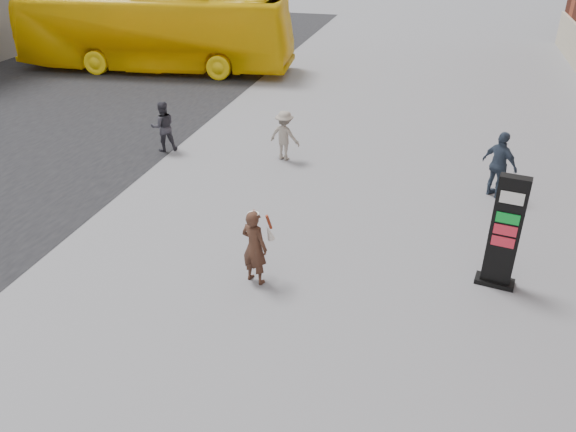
% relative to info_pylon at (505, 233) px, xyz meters
% --- Properties ---
extents(ground, '(100.00, 100.00, 0.00)m').
position_rel_info_pylon_xyz_m(ground, '(-4.71, -1.47, -1.22)').
color(ground, '#9E9EA3').
extents(info_pylon, '(0.83, 0.51, 2.43)m').
position_rel_info_pylon_xyz_m(info_pylon, '(0.00, 0.00, 0.00)').
color(info_pylon, black).
rests_on(info_pylon, ground).
extents(woman, '(0.76, 0.72, 1.65)m').
position_rel_info_pylon_xyz_m(woman, '(-4.83, -1.21, -0.37)').
color(woman, '#351F16').
rests_on(woman, ground).
extents(bus, '(13.34, 4.39, 3.65)m').
position_rel_info_pylon_xyz_m(bus, '(-15.04, 14.60, 0.61)').
color(bus, yellow).
rests_on(bus, road).
extents(pedestrian_a, '(1.00, 0.95, 1.62)m').
position_rel_info_pylon_xyz_m(pedestrian_a, '(-9.95, 4.99, -0.41)').
color(pedestrian_a, '#33323A').
rests_on(pedestrian_a, ground).
extents(pedestrian_b, '(1.11, 0.80, 1.55)m').
position_rel_info_pylon_xyz_m(pedestrian_b, '(-6.02, 5.30, -0.44)').
color(pedestrian_b, gray).
rests_on(pedestrian_b, ground).
extents(pedestrian_c, '(1.09, 1.04, 1.82)m').
position_rel_info_pylon_xyz_m(pedestrian_c, '(0.18, 4.31, -0.31)').
color(pedestrian_c, '#344154').
rests_on(pedestrian_c, ground).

